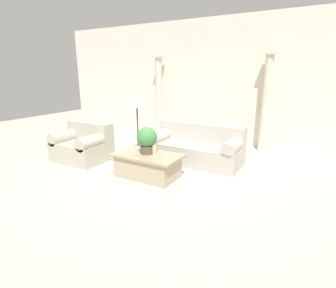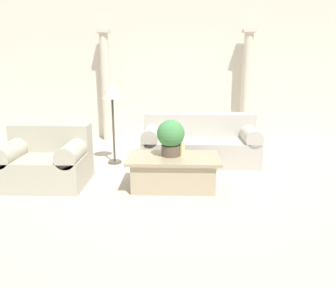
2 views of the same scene
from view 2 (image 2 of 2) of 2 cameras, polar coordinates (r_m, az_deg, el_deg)
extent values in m
plane|color=#BCB2A3|center=(4.80, 0.85, -6.12)|extent=(16.00, 16.00, 0.00)
cube|color=silver|center=(7.25, 1.26, 13.60)|extent=(10.00, 0.06, 3.20)
cube|color=#B7B2A8|center=(5.55, 5.53, -1.15)|extent=(1.91, 0.86, 0.41)
cube|color=#B7B2A8|center=(5.73, 5.45, 3.45)|extent=(1.91, 0.30, 0.39)
cylinder|color=#B7B2A8|center=(5.49, -2.94, 1.75)|extent=(0.28, 0.86, 0.28)
cylinder|color=#B7B2A8|center=(5.60, 13.98, 1.59)|extent=(0.28, 0.86, 0.28)
cube|color=#B4B09D|center=(4.85, -20.49, -4.25)|extent=(1.12, 0.86, 0.41)
cube|color=#B4B09D|center=(5.00, -19.70, 1.11)|extent=(1.12, 0.30, 0.39)
cylinder|color=#B4B09D|center=(4.95, -25.29, -0.96)|extent=(0.28, 0.86, 0.28)
cylinder|color=#B4B09D|center=(4.63, -15.95, -1.11)|extent=(0.28, 0.86, 0.28)
cube|color=tan|center=(4.44, 0.95, -5.14)|extent=(1.08, 0.62, 0.39)
cube|color=tan|center=(4.37, 0.96, -2.48)|extent=(1.23, 0.70, 0.04)
cylinder|color=brown|center=(4.40, 0.48, -1.12)|extent=(0.25, 0.25, 0.15)
sphere|color=#428447|center=(4.35, 0.48, 1.82)|extent=(0.37, 0.37, 0.37)
cylinder|color=beige|center=(4.40, 2.47, -0.94)|extent=(0.07, 0.07, 0.18)
cylinder|color=#4C473D|center=(5.62, -9.24, -3.09)|extent=(0.23, 0.23, 0.03)
cylinder|color=#4C473D|center=(5.49, -9.46, 2.35)|extent=(0.04, 0.04, 1.06)
cone|color=beige|center=(5.40, -9.75, 9.27)|extent=(0.34, 0.34, 0.27)
cylinder|color=beige|center=(7.14, -10.79, 9.49)|extent=(0.18, 0.18, 2.24)
cube|color=beige|center=(7.15, -11.23, 18.70)|extent=(0.26, 0.26, 0.06)
cylinder|color=beige|center=(7.12, 13.44, 9.34)|extent=(0.18, 0.18, 2.24)
cube|color=beige|center=(7.13, 13.99, 18.58)|extent=(0.26, 0.26, 0.06)
camera|label=1|loc=(2.58, 82.39, 6.91)|focal=28.00mm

